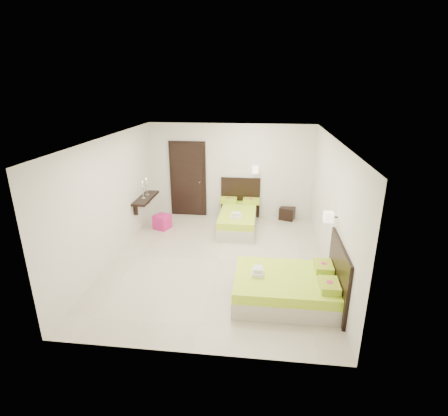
# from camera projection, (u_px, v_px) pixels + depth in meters

# --- Properties ---
(floor) EXTENTS (5.50, 5.50, 0.00)m
(floor) POSITION_uv_depth(u_px,v_px,m) (218.00, 261.00, 7.49)
(floor) COLOR #C0B49F
(floor) RESTS_ON ground
(bed_single) EXTENTS (1.09, 1.82, 1.50)m
(bed_single) POSITION_uv_depth(u_px,v_px,m) (238.00, 217.00, 9.17)
(bed_single) COLOR #BDB4A1
(bed_single) RESTS_ON ground
(bed_double) EXTENTS (1.78, 1.51, 1.47)m
(bed_double) POSITION_uv_depth(u_px,v_px,m) (290.00, 287.00, 6.05)
(bed_double) COLOR #BDB4A1
(bed_double) RESTS_ON ground
(nightstand) EXTENTS (0.48, 0.45, 0.35)m
(nightstand) POSITION_uv_depth(u_px,v_px,m) (287.00, 213.00, 9.74)
(nightstand) COLOR black
(nightstand) RESTS_ON ground
(ottoman) EXTENTS (0.48, 0.48, 0.37)m
(ottoman) POSITION_uv_depth(u_px,v_px,m) (162.00, 222.00, 9.11)
(ottoman) COLOR #AB165E
(ottoman) RESTS_ON ground
(door) EXTENTS (1.02, 0.15, 2.14)m
(door) POSITION_uv_depth(u_px,v_px,m) (188.00, 179.00, 9.80)
(door) COLOR black
(door) RESTS_ON ground
(console_shelf) EXTENTS (0.35, 1.20, 0.78)m
(console_shelf) POSITION_uv_depth(u_px,v_px,m) (145.00, 198.00, 8.94)
(console_shelf) COLOR black
(console_shelf) RESTS_ON ground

